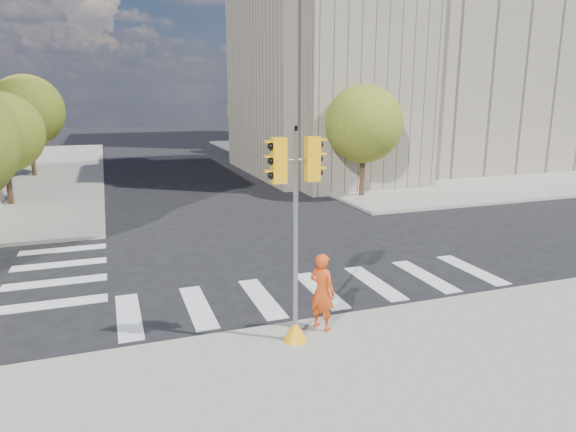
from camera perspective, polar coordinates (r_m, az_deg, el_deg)
The scene contains 13 objects.
ground at distance 17.04m, azimuth 1.25°, elevation -5.88°, with size 160.00×160.00×0.00m, color black.
sidewalk_far_right at distance 48.75m, azimuth 12.53°, elevation 6.54°, with size 28.00×40.00×0.15m, color gray.
civic_building at distance 40.30m, azimuth 12.88°, elevation 15.40°, with size 26.00×16.00×19.39m.
office_tower at distance 64.11m, azimuth 6.78°, elevation 21.71°, with size 20.00×18.00×30.00m, color #9EA0A3.
tree_lw_mid at distance 29.48m, azimuth -29.15°, elevation 8.10°, with size 4.00×4.00×5.77m.
tree_lw_far at distance 39.34m, azimuth -27.00°, elevation 10.39°, with size 4.80×4.80×6.95m.
tree_re_near at distance 28.36m, azimuth 8.42°, elevation 10.07°, with size 4.20×4.20×6.16m.
tree_re_mid at distance 39.34m, azimuth 0.10°, elevation 11.54°, with size 4.60×4.60×6.66m.
tree_re_far at distance 50.82m, azimuth -4.55°, elevation 11.37°, with size 4.00×4.00×5.88m.
lamp_near at distance 32.13m, azimuth 5.86°, elevation 11.46°, with size 0.35×0.18×8.11m.
lamp_far at distance 45.18m, azimuth -1.91°, elevation 12.06°, with size 0.35×0.18×8.11m.
traffic_signal at distance 11.26m, azimuth 0.84°, elevation -4.23°, with size 1.07×0.56×4.84m.
photographer at distance 12.26m, azimuth 3.82°, elevation -8.36°, with size 0.68×0.45×1.88m, color #D74714.
Camera 1 is at (-5.73, -15.03, 5.62)m, focal length 32.00 mm.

